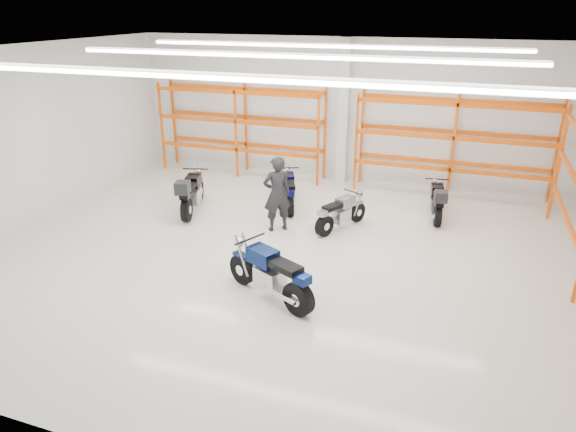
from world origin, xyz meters
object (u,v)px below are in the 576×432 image
(motorcycle_back_b, at_px, (288,192))
(structural_column, at_px, (344,112))
(motorcycle_back_a, at_px, (191,194))
(motorcycle_back_d, at_px, (437,202))
(standing_man, at_px, (277,194))
(motorcycle_back_c, at_px, (339,214))
(motorcycle_main, at_px, (272,276))

(motorcycle_back_b, bearing_deg, structural_column, 73.81)
(motorcycle_back_a, distance_m, motorcycle_back_d, 6.69)
(motorcycle_back_b, height_order, structural_column, structural_column)
(motorcycle_back_d, xyz_separation_m, standing_man, (-3.79, -2.11, 0.49))
(motorcycle_back_c, bearing_deg, motorcycle_main, -95.86)
(motorcycle_main, distance_m, structural_column, 7.89)
(standing_man, bearing_deg, structural_column, -133.79)
(motorcycle_back_a, height_order, motorcycle_back_c, motorcycle_back_a)
(motorcycle_back_a, height_order, structural_column, structural_column)
(standing_man, bearing_deg, motorcycle_back_a, -42.45)
(motorcycle_back_c, distance_m, standing_man, 1.69)
(motorcycle_back_a, bearing_deg, motorcycle_back_b, 28.34)
(motorcycle_back_d, xyz_separation_m, structural_column, (-3.21, 2.34, 1.76))
(motorcycle_back_b, xyz_separation_m, motorcycle_back_d, (4.04, 0.53, 0.01))
(motorcycle_back_b, height_order, motorcycle_back_d, motorcycle_back_d)
(motorcycle_back_a, bearing_deg, motorcycle_main, -43.20)
(motorcycle_back_c, xyz_separation_m, standing_man, (-1.50, -0.54, 0.55))
(motorcycle_back_c, height_order, motorcycle_back_d, motorcycle_back_d)
(motorcycle_back_a, height_order, motorcycle_back_d, motorcycle_back_a)
(motorcycle_back_b, xyz_separation_m, standing_man, (0.25, -1.58, 0.50))
(motorcycle_main, bearing_deg, motorcycle_back_a, 136.80)
(motorcycle_back_c, relative_size, standing_man, 0.88)
(motorcycle_back_b, distance_m, motorcycle_back_d, 4.08)
(motorcycle_back_a, height_order, standing_man, standing_man)
(motorcycle_back_d, height_order, standing_man, standing_man)
(motorcycle_back_b, bearing_deg, motorcycle_back_d, 7.52)
(structural_column, bearing_deg, motorcycle_back_c, -76.84)
(motorcycle_main, distance_m, standing_man, 3.45)
(standing_man, bearing_deg, motorcycle_main, 72.64)
(motorcycle_back_a, xyz_separation_m, structural_column, (3.23, 4.16, 1.69))
(motorcycle_back_b, relative_size, standing_man, 1.00)
(standing_man, xyz_separation_m, structural_column, (0.59, 4.44, 1.27))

